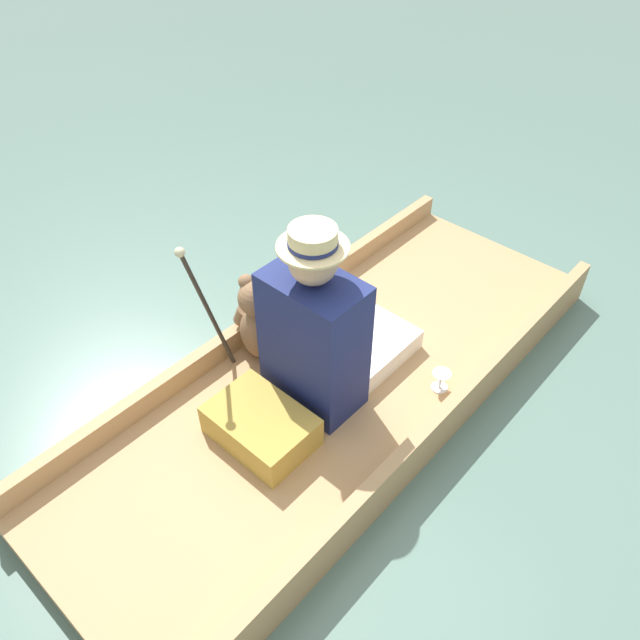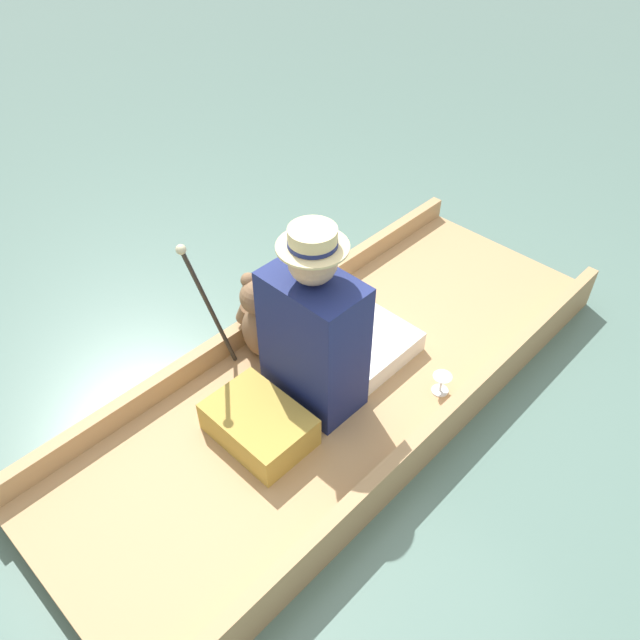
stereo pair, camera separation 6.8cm
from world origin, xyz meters
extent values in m
plane|color=slate|center=(0.00, 0.00, 0.00)|extent=(16.00, 16.00, 0.00)
cube|color=tan|center=(0.00, 0.00, 0.06)|extent=(1.12, 3.00, 0.13)
cube|color=tan|center=(-0.53, 0.00, 0.18)|extent=(0.06, 3.00, 0.12)
cube|color=tan|center=(0.53, 0.00, 0.18)|extent=(0.06, 3.00, 0.12)
cube|color=#B7933D|center=(-0.02, -0.50, 0.20)|extent=(0.45, 0.31, 0.16)
cube|color=white|center=(-0.02, 0.21, 0.18)|extent=(0.39, 0.46, 0.11)
cube|color=navy|center=(-0.02, -0.16, 0.47)|extent=(0.43, 0.27, 0.68)
cube|color=beige|center=(-0.02, -0.02, 0.52)|extent=(0.04, 0.01, 0.37)
cube|color=white|center=(-0.14, -0.02, 0.55)|extent=(0.02, 0.01, 0.41)
cube|color=white|center=(0.10, -0.02, 0.55)|extent=(0.02, 0.01, 0.41)
sphere|color=tan|center=(-0.02, -0.16, 0.91)|extent=(0.20, 0.20, 0.20)
cylinder|color=beige|center=(-0.02, -0.16, 0.97)|extent=(0.29, 0.29, 0.01)
cylinder|color=beige|center=(-0.02, -0.16, 1.01)|extent=(0.19, 0.19, 0.08)
cylinder|color=navy|center=(-0.02, -0.16, 0.99)|extent=(0.20, 0.20, 0.02)
ellipsoid|color=#846042|center=(-0.40, -0.15, 0.27)|extent=(0.20, 0.17, 0.30)
sphere|color=#846042|center=(-0.40, -0.15, 0.49)|extent=(0.17, 0.17, 0.17)
sphere|color=brown|center=(-0.40, -0.07, 0.48)|extent=(0.07, 0.07, 0.07)
sphere|color=#846042|center=(-0.46, -0.15, 0.56)|extent=(0.07, 0.07, 0.07)
sphere|color=#846042|center=(-0.34, -0.15, 0.56)|extent=(0.07, 0.07, 0.07)
cylinder|color=#846042|center=(-0.50, -0.15, 0.33)|extent=(0.11, 0.08, 0.13)
cylinder|color=#846042|center=(-0.29, -0.15, 0.33)|extent=(0.11, 0.08, 0.13)
sphere|color=#846042|center=(-0.45, -0.11, 0.16)|extent=(0.08, 0.08, 0.08)
sphere|color=#846042|center=(-0.34, -0.11, 0.16)|extent=(0.08, 0.08, 0.08)
cylinder|color=silver|center=(0.40, 0.26, 0.13)|extent=(0.08, 0.08, 0.01)
cylinder|color=silver|center=(0.40, 0.26, 0.16)|extent=(0.01, 0.01, 0.06)
cone|color=silver|center=(0.40, 0.26, 0.21)|extent=(0.09, 0.09, 0.04)
cylinder|color=#2D2823|center=(-0.46, -0.37, 0.51)|extent=(0.02, 0.21, 0.77)
sphere|color=beige|center=(-0.46, -0.46, 0.89)|extent=(0.04, 0.04, 0.04)
camera|label=1|loc=(1.30, -1.58, 2.35)|focal=35.00mm
camera|label=2|loc=(1.35, -1.54, 2.35)|focal=35.00mm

